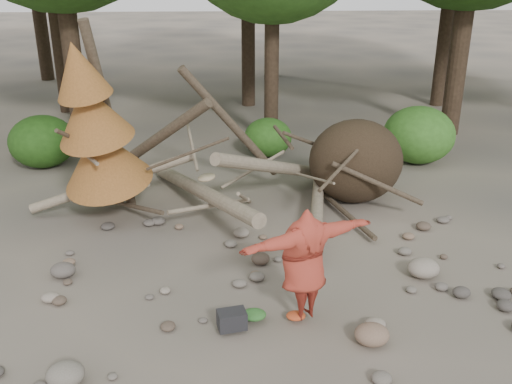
{
  "coord_description": "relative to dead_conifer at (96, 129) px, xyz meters",
  "views": [
    {
      "loc": [
        -0.42,
        -8.19,
        5.34
      ],
      "look_at": [
        0.1,
        1.5,
        1.4
      ],
      "focal_mm": 40.0,
      "sensor_mm": 36.0,
      "label": 1
    }
  ],
  "objects": [
    {
      "name": "cloth_orange",
      "position": [
        3.74,
        -3.95,
        -2.05
      ],
      "size": [
        0.31,
        0.25,
        0.11
      ],
      "primitive_type": "ellipsoid",
      "color": "#B4421E",
      "rests_on": "ground"
    },
    {
      "name": "bush_left",
      "position": [
        -2.38,
        3.83,
        -1.39
      ],
      "size": [
        1.8,
        1.8,
        1.44
      ],
      "primitive_type": "ellipsoid",
      "color": "#234E14",
      "rests_on": "ground"
    },
    {
      "name": "cloth_green",
      "position": [
        3.08,
        -3.91,
        -2.04
      ],
      "size": [
        0.39,
        0.32,
        0.15
      ],
      "primitive_type": "ellipsoid",
      "color": "#2E6628",
      "rests_on": "ground"
    },
    {
      "name": "backpack",
      "position": [
        2.72,
        -4.15,
        -1.97
      ],
      "size": [
        0.49,
        0.38,
        0.29
      ],
      "primitive_type": "cube",
      "rotation": [
        0.0,
        0.0,
        0.21
      ],
      "color": "black",
      "rests_on": "ground"
    },
    {
      "name": "deadfall_pile",
      "position": [
        5.13,
        0.87,
        -1.16
      ],
      "size": [
        8.55,
        5.24,
        3.3
      ],
      "color": "#332619",
      "rests_on": "ground"
    },
    {
      "name": "boulder_front_right",
      "position": [
        4.81,
        -4.58,
        -1.95
      ],
      "size": [
        0.53,
        0.48,
        0.32
      ],
      "primitive_type": "ellipsoid",
      "color": "#7F634F",
      "rests_on": "ground"
    },
    {
      "name": "dead_conifer",
      "position": [
        0.0,
        0.0,
        0.0
      ],
      "size": [
        2.06,
        2.16,
        4.35
      ],
      "color": "#4C3F30",
      "rests_on": "ground"
    },
    {
      "name": "bush_right",
      "position": [
        8.12,
        3.63,
        -1.31
      ],
      "size": [
        2.0,
        2.0,
        1.6
      ],
      "primitive_type": "ellipsoid",
      "color": "#397524",
      "rests_on": "ground"
    },
    {
      "name": "ground",
      "position": [
        3.12,
        -3.37,
        -2.11
      ],
      "size": [
        120.0,
        120.0,
        0.0
      ],
      "primitive_type": "plane",
      "color": "#514C44",
      "rests_on": "ground"
    },
    {
      "name": "frisbee_thrower",
      "position": [
        3.85,
        -3.9,
        -1.1
      ],
      "size": [
        2.78,
        1.51,
        2.35
      ],
      "color": "#9E3223",
      "rests_on": "ground"
    },
    {
      "name": "bush_mid",
      "position": [
        3.92,
        4.43,
        -1.55
      ],
      "size": [
        1.4,
        1.4,
        1.12
      ],
      "primitive_type": "ellipsoid",
      "color": "#2E621C",
      "rests_on": "ground"
    },
    {
      "name": "boulder_mid_right",
      "position": [
        6.22,
        -2.69,
        -1.94
      ],
      "size": [
        0.58,
        0.52,
        0.35
      ],
      "primitive_type": "ellipsoid",
      "color": "gray",
      "rests_on": "ground"
    },
    {
      "name": "boulder_mid_left",
      "position": [
        -0.32,
        -2.34,
        -1.98
      ],
      "size": [
        0.45,
        0.41,
        0.27
      ],
      "primitive_type": "ellipsoid",
      "color": "#58514A",
      "rests_on": "ground"
    },
    {
      "name": "boulder_front_left",
      "position": [
        0.45,
        -5.23,
        -1.95
      ],
      "size": [
        0.52,
        0.47,
        0.31
      ],
      "primitive_type": "ellipsoid",
      "color": "slate",
      "rests_on": "ground"
    }
  ]
}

